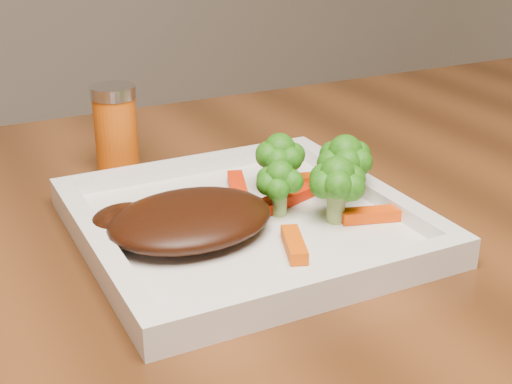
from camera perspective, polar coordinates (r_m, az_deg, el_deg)
name	(u,v)px	position (r m, az deg, el deg)	size (l,w,h in m)	color
plate	(246,227)	(0.61, -0.84, -2.85)	(0.27, 0.27, 0.01)	white
steak	(191,219)	(0.58, -5.24, -2.16)	(0.14, 0.11, 0.03)	black
broccoli_0	(280,157)	(0.65, 1.90, 2.83)	(0.05, 0.05, 0.07)	#196310
broccoli_1	(345,166)	(0.64, 7.10, 2.08)	(0.06, 0.06, 0.06)	#286811
broccoli_2	(337,189)	(0.60, 6.47, 0.23)	(0.05, 0.05, 0.06)	#267513
broccoli_3	(280,181)	(0.61, 1.91, 0.85)	(0.05, 0.05, 0.06)	#147513
carrot_1	(374,214)	(0.61, 9.42, -1.79)	(0.06, 0.02, 0.01)	#E43F03
carrot_2	(294,244)	(0.56, 3.07, -4.20)	(0.05, 0.01, 0.01)	#DF4C03
carrot_3	(321,179)	(0.68, 5.24, 1.08)	(0.06, 0.02, 0.01)	#DA3E03
carrot_4	(237,186)	(0.66, -1.51, 0.52)	(0.05, 0.01, 0.01)	red
carrot_6	(287,198)	(0.64, 2.47, -0.48)	(0.06, 0.02, 0.01)	red
spice_shaker	(116,130)	(0.74, -11.14, 4.87)	(0.04, 0.04, 0.09)	#C9510B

